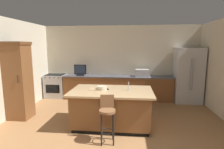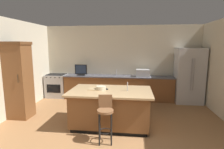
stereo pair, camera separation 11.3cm
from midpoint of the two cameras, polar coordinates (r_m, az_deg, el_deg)
wall_back at (r=7.07m, az=3.35°, el=4.03°), size 6.44×0.12×2.78m
wall_left at (r=5.90m, az=-29.09°, el=1.85°), size 0.12×4.99×2.78m
counter_back at (r=6.85m, az=2.42°, el=-4.14°), size 4.10×0.62×0.89m
kitchen_island at (r=4.60m, az=0.23°, el=-10.52°), size 2.03×1.24×0.93m
refrigerator at (r=6.94m, az=23.63°, el=-0.30°), size 0.93×0.80×1.95m
range_oven at (r=7.45m, az=-16.72°, el=-3.39°), size 0.77×0.63×0.91m
cabinet_tower at (r=5.60m, az=-27.20°, el=-1.28°), size 0.67×0.57×2.13m
microwave at (r=6.73m, az=10.19°, el=0.49°), size 0.48×0.36×0.26m
tv_monitor at (r=6.94m, az=-9.39°, el=1.30°), size 0.46×0.16×0.42m
sink_faucet_back at (r=6.85m, az=1.87°, el=0.69°), size 0.02×0.02×0.24m
sink_faucet_island at (r=4.42m, az=5.67°, el=-3.78°), size 0.02×0.02×0.22m
bar_stool_center at (r=3.83m, az=-1.26°, el=-12.63°), size 0.34×0.36×1.00m
fruit_bowl at (r=4.53m, az=-2.78°, el=-4.27°), size 0.25×0.25×0.09m
tv_remote at (r=4.58m, az=-1.13°, el=-4.56°), size 0.11×0.17×0.02m
cutting_board at (r=4.57m, az=-4.97°, el=-4.63°), size 0.31×0.25×0.02m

